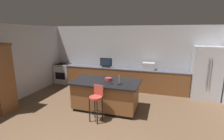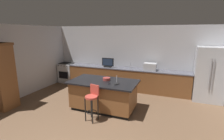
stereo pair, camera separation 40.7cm
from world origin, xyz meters
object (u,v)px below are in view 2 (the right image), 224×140
object	(u,v)px
tv_monitor	(108,63)
bar_stool_center	(92,100)
cabinet_tower	(2,75)
kitchen_island	(104,95)
microwave	(150,67)
cell_phone	(109,83)
tv_remote	(117,84)
refrigerator	(209,74)
range_oven	(67,73)
fruit_bowl	(106,79)

from	to	relation	value
tv_monitor	bar_stool_center	bearing A→B (deg)	-76.01
cabinet_tower	bar_stool_center	distance (m)	3.00
kitchen_island	microwave	size ratio (longest dim) A/B	4.34
cabinet_tower	cell_phone	distance (m)	3.34
kitchen_island	tv_monitor	world-z (taller)	tv_monitor
kitchen_island	tv_remote	xyz separation A→B (m)	(0.50, -0.17, 0.45)
refrigerator	range_oven	size ratio (longest dim) A/B	2.05
cabinet_tower	tv_monitor	bearing A→B (deg)	53.81
cabinet_tower	microwave	distance (m)	5.12
kitchen_island	range_oven	size ratio (longest dim) A/B	2.24
tv_monitor	fruit_bowl	world-z (taller)	tv_monitor
kitchen_island	fruit_bowl	size ratio (longest dim) A/B	9.06
cabinet_tower	bar_stool_center	xyz separation A→B (m)	(2.94, 0.32, -0.48)
tv_monitor	fruit_bowl	distance (m)	2.01
kitchen_island	tv_remote	world-z (taller)	tv_remote
refrigerator	cabinet_tower	xyz separation A→B (m)	(-6.09, -3.05, 0.13)
refrigerator	tv_monitor	xyz separation A→B (m)	(-3.84, 0.04, 0.14)
microwave	tv_monitor	xyz separation A→B (m)	(-1.79, -0.05, 0.04)
cabinet_tower	tv_remote	world-z (taller)	cabinet_tower
cell_phone	range_oven	bearing A→B (deg)	128.14
kitchen_island	range_oven	xyz separation A→B (m)	(-2.83, 2.04, -0.00)
range_oven	fruit_bowl	world-z (taller)	fruit_bowl
microwave	cell_phone	xyz separation A→B (m)	(-0.84, -2.21, -0.14)
microwave	cell_phone	world-z (taller)	microwave
cabinet_tower	range_oven	bearing A→B (deg)	88.14
cell_phone	refrigerator	bearing A→B (deg)	19.97
cabinet_tower	fruit_bowl	world-z (taller)	cabinet_tower
cabinet_tower	fruit_bowl	xyz separation A→B (m)	(2.99, 1.21, -0.13)
kitchen_island	cabinet_tower	xyz separation A→B (m)	(-2.94, -1.10, 0.62)
fruit_bowl	tv_monitor	bearing A→B (deg)	111.37
refrigerator	microwave	distance (m)	2.05
cabinet_tower	tv_remote	size ratio (longest dim) A/B	12.22
bar_stool_center	fruit_bowl	world-z (taller)	same
bar_stool_center	fruit_bowl	bearing A→B (deg)	99.29
tv_monitor	cell_phone	xyz separation A→B (m)	(0.95, -2.16, -0.18)
fruit_bowl	tv_remote	bearing A→B (deg)	-32.97
refrigerator	bar_stool_center	distance (m)	4.18
tv_monitor	tv_remote	bearing A→B (deg)	-61.34
cabinet_tower	bar_stool_center	bearing A→B (deg)	6.23
refrigerator	tv_remote	world-z (taller)	refrigerator
fruit_bowl	cell_phone	bearing A→B (deg)	-53.54
range_oven	cabinet_tower	bearing A→B (deg)	-91.86
refrigerator	tv_remote	size ratio (longest dim) A/B	11.20
tv_monitor	tv_remote	distance (m)	2.47
kitchen_island	microwave	xyz separation A→B (m)	(1.11, 2.04, 0.59)
cabinet_tower	refrigerator	bearing A→B (deg)	26.58
refrigerator	cell_phone	bearing A→B (deg)	-143.66
kitchen_island	tv_monitor	distance (m)	2.19
cabinet_tower	microwave	bearing A→B (deg)	37.78
bar_stool_center	range_oven	bearing A→B (deg)	147.37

